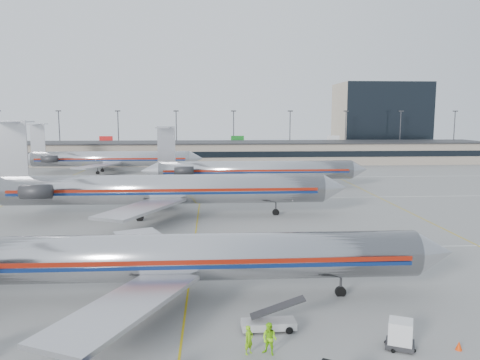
{
  "coord_description": "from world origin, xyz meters",
  "views": [
    {
      "loc": [
        1.92,
        -36.38,
        13.63
      ],
      "look_at": [
        5.98,
        29.77,
        4.5
      ],
      "focal_mm": 35.0,
      "sensor_mm": 36.0,
      "label": 1
    }
  ],
  "objects": [
    {
      "name": "cone_right",
      "position": [
        16.32,
        -11.42,
        0.27
      ],
      "size": [
        0.51,
        0.51,
        0.54
      ],
      "primitive_type": "cone",
      "rotation": [
        0.0,
        0.0,
        -0.38
      ],
      "color": "#E93A07",
      "rests_on": "ground"
    },
    {
      "name": "belt_loader",
      "position": [
        5.55,
        -8.26,
        0.58
      ],
      "size": [
        4.09,
        1.39,
        2.15
      ],
      "rotation": [
        0.0,
        0.0,
        0.04
      ],
      "color": "#A7A7A7",
      "rests_on": "ground"
    },
    {
      "name": "jet_back_row",
      "position": [
        -22.79,
        76.68,
        3.47
      ],
      "size": [
        43.72,
        26.89,
        11.95
      ],
      "color": "#BABABF",
      "rests_on": "ground"
    },
    {
      "name": "ground",
      "position": [
        0.0,
        0.0,
        0.0
      ],
      "size": [
        260.0,
        260.0,
        0.0
      ],
      "primitive_type": "plane",
      "color": "gray",
      "rests_on": "ground"
    },
    {
      "name": "ramp_worker_far",
      "position": [
        5.16,
        -11.27,
        0.95
      ],
      "size": [
        1.16,
        1.1,
        1.89
      ],
      "primitive_type": "imported",
      "rotation": [
        0.0,
        0.0,
        -0.57
      ],
      "color": "#92EB16",
      "rests_on": "ground"
    },
    {
      "name": "jet_second_row",
      "position": [
        -5.31,
        26.59,
        3.81
      ],
      "size": [
        50.14,
        29.52,
        13.12
      ],
      "color": "#BABABF",
      "rests_on": "ground"
    },
    {
      "name": "distant_building",
      "position": [
        62.0,
        128.0,
        12.5
      ],
      "size": [
        30.0,
        20.0,
        25.0
      ],
      "primitive_type": "cube",
      "color": "tan",
      "rests_on": "ground"
    },
    {
      "name": "light_mast_row",
      "position": [
        0.0,
        112.0,
        8.58
      ],
      "size": [
        163.6,
        0.4,
        15.28
      ],
      "color": "#38383D",
      "rests_on": "ground"
    },
    {
      "name": "ramp_worker_near",
      "position": [
        3.98,
        -11.1,
        0.85
      ],
      "size": [
        0.73,
        0.71,
        1.69
      ],
      "primitive_type": "imported",
      "rotation": [
        0.0,
        0.0,
        0.71
      ],
      "color": "#7FCA13",
      "rests_on": "ground"
    },
    {
      "name": "jet_third_row",
      "position": [
        9.49,
        51.3,
        3.43
      ],
      "size": [
        43.19,
        26.57,
        11.81
      ],
      "color": "#BABABF",
      "rests_on": "ground"
    },
    {
      "name": "jet_foreground",
      "position": [
        -2.39,
        -2.82,
        3.33
      ],
      "size": [
        43.86,
        25.83,
        11.48
      ],
      "color": "#BABABF",
      "rests_on": "ground"
    },
    {
      "name": "apron_markings",
      "position": [
        0.0,
        10.0,
        0.01
      ],
      "size": [
        160.0,
        0.15,
        0.02
      ],
      "primitive_type": "cube",
      "color": "silver",
      "rests_on": "ground"
    },
    {
      "name": "terminal",
      "position": [
        0.0,
        97.97,
        3.16
      ],
      "size": [
        162.0,
        17.0,
        6.25
      ],
      "color": "gray",
      "rests_on": "ground"
    },
    {
      "name": "uld_container",
      "position": [
        12.95,
        -10.98,
        0.86
      ],
      "size": [
        2.02,
        1.89,
        1.7
      ],
      "rotation": [
        0.0,
        0.0,
        -0.42
      ],
      "color": "#2D2D30",
      "rests_on": "ground"
    }
  ]
}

